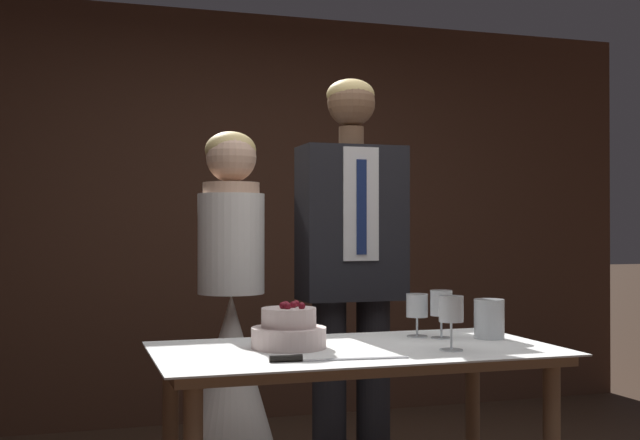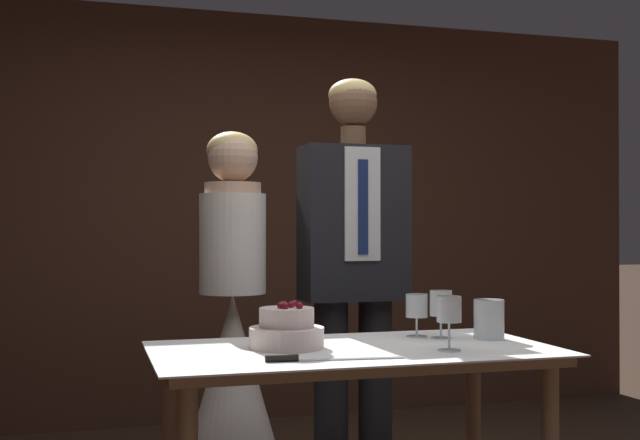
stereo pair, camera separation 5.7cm
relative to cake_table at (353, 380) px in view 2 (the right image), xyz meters
name	(u,v)px [view 2 (the right image)]	position (x,y,z in m)	size (l,w,h in m)	color
wall_back	(248,216)	(0.14, 2.53, 0.59)	(5.49, 0.12, 2.59)	#472B1E
cake_table	(353,380)	(0.00, 0.00, 0.00)	(1.34, 0.72, 0.81)	#8E6B4C
tiered_cake	(287,330)	(-0.21, 0.06, 0.17)	(0.25, 0.25, 0.16)	beige
cake_knife	(308,358)	(-0.21, -0.22, 0.12)	(0.43, 0.07, 0.02)	silver
wine_glass_near	(417,308)	(0.31, 0.19, 0.21)	(0.08, 0.08, 0.16)	silver
wine_glass_middle	(449,312)	(0.28, -0.15, 0.23)	(0.08, 0.08, 0.18)	silver
wine_glass_far	(441,305)	(0.38, 0.12, 0.23)	(0.08, 0.08, 0.17)	silver
hurricane_candle	(489,320)	(0.54, 0.07, 0.18)	(0.11, 0.11, 0.14)	silver
bride	(233,374)	(-0.27, 0.80, -0.11)	(0.54, 0.54, 1.62)	white
groom	(353,262)	(0.27, 0.80, 0.36)	(0.46, 0.25, 1.87)	black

